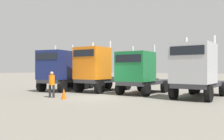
# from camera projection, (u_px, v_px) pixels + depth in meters

# --- Properties ---
(ground) EXTENTS (200.00, 200.00, 0.00)m
(ground) POSITION_uv_depth(u_px,v_px,m) (96.00, 97.00, 17.21)
(ground) COLOR slate
(semi_truck_navy) EXTENTS (3.33, 6.55, 4.19)m
(semi_truck_navy) POSITION_uv_depth(u_px,v_px,m) (60.00, 70.00, 22.16)
(semi_truck_navy) COLOR #333338
(semi_truck_navy) RESTS_ON ground
(semi_truck_orange) EXTENTS (2.82, 5.82, 4.40)m
(semi_truck_orange) POSITION_uv_depth(u_px,v_px,m) (96.00, 69.00, 21.18)
(semi_truck_orange) COLOR #333338
(semi_truck_orange) RESTS_ON ground
(semi_truck_green) EXTENTS (2.82, 6.03, 3.89)m
(semi_truck_green) POSITION_uv_depth(u_px,v_px,m) (140.00, 72.00, 19.27)
(semi_truck_green) COLOR #333338
(semi_truck_green) RESTS_ON ground
(semi_truck_silver) EXTENTS (3.08, 6.47, 4.24)m
(semi_truck_silver) POSITION_uv_depth(u_px,v_px,m) (196.00, 70.00, 16.36)
(semi_truck_silver) COLOR #333338
(semi_truck_silver) RESTS_ON ground
(visitor_in_hivis) EXTENTS (0.50, 0.50, 1.81)m
(visitor_in_hivis) POSITION_uv_depth(u_px,v_px,m) (52.00, 82.00, 17.08)
(visitor_in_hivis) COLOR #262626
(visitor_in_hivis) RESTS_ON ground
(traffic_cone_near) EXTENTS (0.36, 0.36, 0.73)m
(traffic_cone_near) POSITION_uv_depth(u_px,v_px,m) (64.00, 94.00, 16.18)
(traffic_cone_near) COLOR #F2590C
(traffic_cone_near) RESTS_ON ground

